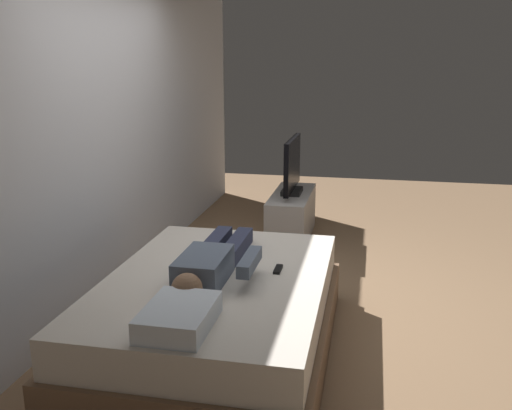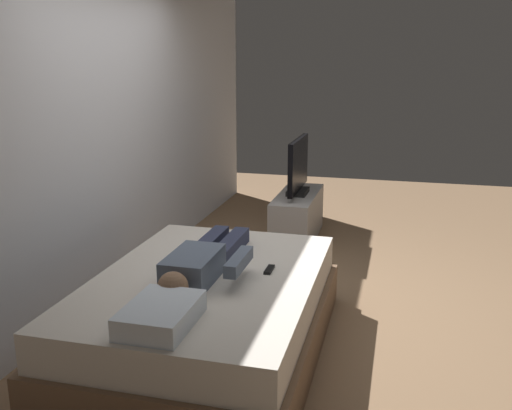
{
  "view_description": "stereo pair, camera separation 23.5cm",
  "coord_description": "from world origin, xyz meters",
  "px_view_note": "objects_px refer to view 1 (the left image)",
  "views": [
    {
      "loc": [
        -4.1,
        -0.56,
        1.9
      ],
      "look_at": [
        0.44,
        0.37,
        0.69
      ],
      "focal_mm": 39.65,
      "sensor_mm": 36.0,
      "label": 1
    },
    {
      "loc": [
        -4.05,
        -0.79,
        1.9
      ],
      "look_at": [
        0.44,
        0.37,
        0.69
      ],
      "focal_mm": 39.65,
      "sensor_mm": 36.0,
      "label": 2
    }
  ],
  "objects_px": {
    "person": "(212,262)",
    "tv_stand": "(291,216)",
    "bed": "(217,316)",
    "pillow": "(179,317)",
    "remote": "(277,269)",
    "tv": "(292,167)"
  },
  "relations": [
    {
      "from": "person",
      "to": "tv_stand",
      "type": "bearing_deg",
      "value": -3.82
    },
    {
      "from": "bed",
      "to": "pillow",
      "type": "relative_size",
      "value": 4.34
    },
    {
      "from": "remote",
      "to": "tv_stand",
      "type": "bearing_deg",
      "value": 5.81
    },
    {
      "from": "remote",
      "to": "pillow",
      "type": "bearing_deg",
      "value": 157.83
    },
    {
      "from": "remote",
      "to": "tv",
      "type": "relative_size",
      "value": 0.17
    },
    {
      "from": "bed",
      "to": "tv",
      "type": "xyz_separation_m",
      "value": [
        2.52,
        -0.13,
        0.52
      ]
    },
    {
      "from": "pillow",
      "to": "tv",
      "type": "bearing_deg",
      "value": -2.28
    },
    {
      "from": "bed",
      "to": "tv_stand",
      "type": "xyz_separation_m",
      "value": [
        2.52,
        -0.13,
        -0.01
      ]
    },
    {
      "from": "bed",
      "to": "tv_stand",
      "type": "height_order",
      "value": "bed"
    },
    {
      "from": "pillow",
      "to": "person",
      "type": "bearing_deg",
      "value": 2.82
    },
    {
      "from": "pillow",
      "to": "remote",
      "type": "distance_m",
      "value": 0.98
    },
    {
      "from": "remote",
      "to": "tv",
      "type": "height_order",
      "value": "tv"
    },
    {
      "from": "pillow",
      "to": "tv",
      "type": "height_order",
      "value": "tv"
    },
    {
      "from": "tv",
      "to": "remote",
      "type": "bearing_deg",
      "value": -174.19
    },
    {
      "from": "tv_stand",
      "to": "pillow",
      "type": "bearing_deg",
      "value": 177.72
    },
    {
      "from": "bed",
      "to": "pillow",
      "type": "bearing_deg",
      "value": -180.0
    },
    {
      "from": "pillow",
      "to": "remote",
      "type": "relative_size",
      "value": 3.2
    },
    {
      "from": "bed",
      "to": "person",
      "type": "bearing_deg",
      "value": 52.09
    },
    {
      "from": "tv_stand",
      "to": "tv",
      "type": "distance_m",
      "value": 0.53
    },
    {
      "from": "person",
      "to": "tv_stand",
      "type": "distance_m",
      "value": 2.53
    },
    {
      "from": "tv_stand",
      "to": "person",
      "type": "bearing_deg",
      "value": 176.18
    },
    {
      "from": "remote",
      "to": "tv_stand",
      "type": "distance_m",
      "value": 2.37
    }
  ]
}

